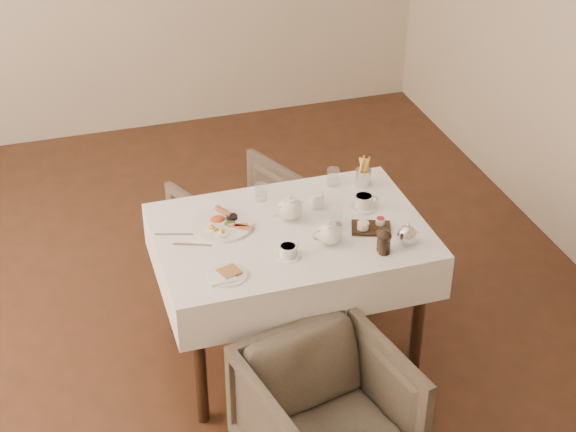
# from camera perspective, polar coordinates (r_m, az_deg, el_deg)

# --- Properties ---
(table) EXTENTS (1.28, 0.88, 0.75)m
(table) POSITION_cam_1_polar(r_m,az_deg,el_deg) (4.24, 0.18, -2.19)
(table) COLOR black
(table) RESTS_ON ground
(armchair_near) EXTENTS (0.77, 0.78, 0.60)m
(armchair_near) POSITION_cam_1_polar(r_m,az_deg,el_deg) (3.88, 2.52, -12.78)
(armchair_near) COLOR #463E33
(armchair_near) RESTS_ON ground
(armchair_far) EXTENTS (0.84, 0.85, 0.59)m
(armchair_far) POSITION_cam_1_polar(r_m,az_deg,el_deg) (5.05, -2.87, -0.66)
(armchair_far) COLOR #463E33
(armchair_far) RESTS_ON ground
(breakfast_plate) EXTENTS (0.29, 0.29, 0.04)m
(breakfast_plate) POSITION_cam_1_polar(r_m,az_deg,el_deg) (4.21, -4.27, -0.52)
(breakfast_plate) COLOR white
(breakfast_plate) RESTS_ON table
(side_plate) EXTENTS (0.18, 0.17, 0.02)m
(side_plate) POSITION_cam_1_polar(r_m,az_deg,el_deg) (3.87, -4.00, -3.86)
(side_plate) COLOR white
(side_plate) RESTS_ON table
(teapot_centre) EXTENTS (0.20, 0.18, 0.14)m
(teapot_centre) POSITION_cam_1_polar(r_m,az_deg,el_deg) (4.22, 0.11, 0.56)
(teapot_centre) COLOR white
(teapot_centre) RESTS_ON table
(teapot_front) EXTENTS (0.16, 0.13, 0.13)m
(teapot_front) POSITION_cam_1_polar(r_m,az_deg,el_deg) (4.05, 2.73, -1.05)
(teapot_front) COLOR white
(teapot_front) RESTS_ON table
(creamer) EXTENTS (0.09, 0.09, 0.08)m
(creamer) POSITION_cam_1_polar(r_m,az_deg,el_deg) (4.32, 1.88, 1.02)
(creamer) COLOR white
(creamer) RESTS_ON table
(teacup_near) EXTENTS (0.12, 0.12, 0.06)m
(teacup_near) POSITION_cam_1_polar(r_m,az_deg,el_deg) (3.98, 0.00, -2.32)
(teacup_near) COLOR white
(teacup_near) RESTS_ON table
(teacup_far) EXTENTS (0.14, 0.14, 0.07)m
(teacup_far) POSITION_cam_1_polar(r_m,az_deg,el_deg) (4.35, 4.91, 0.90)
(teacup_far) COLOR white
(teacup_far) RESTS_ON table
(glass_left) EXTENTS (0.07, 0.07, 0.09)m
(glass_left) POSITION_cam_1_polar(r_m,az_deg,el_deg) (4.39, -1.75, 1.56)
(glass_left) COLOR silver
(glass_left) RESTS_ON table
(glass_mid) EXTENTS (0.07, 0.07, 0.09)m
(glass_mid) POSITION_cam_1_polar(r_m,az_deg,el_deg) (4.19, 3.09, -0.07)
(glass_mid) COLOR silver
(glass_mid) RESTS_ON table
(glass_right) EXTENTS (0.08, 0.08, 0.09)m
(glass_right) POSITION_cam_1_polar(r_m,az_deg,el_deg) (4.52, 2.93, 2.55)
(glass_right) COLOR silver
(glass_right) RESTS_ON table
(condiment_board) EXTENTS (0.21, 0.18, 0.05)m
(condiment_board) POSITION_cam_1_polar(r_m,az_deg,el_deg) (4.19, 5.36, -0.71)
(condiment_board) COLOR black
(condiment_board) RESTS_ON table
(pepper_mill_left) EXTENTS (0.07, 0.07, 0.12)m
(pepper_mill_left) POSITION_cam_1_polar(r_m,az_deg,el_deg) (4.03, 6.14, -1.48)
(pepper_mill_left) COLOR black
(pepper_mill_left) RESTS_ON table
(pepper_mill_right) EXTENTS (0.07, 0.07, 0.12)m
(pepper_mill_right) POSITION_cam_1_polar(r_m,az_deg,el_deg) (4.01, 6.27, -1.67)
(pepper_mill_right) COLOR black
(pepper_mill_right) RESTS_ON table
(silver_pot) EXTENTS (0.12, 0.10, 0.12)m
(silver_pot) POSITION_cam_1_polar(r_m,az_deg,el_deg) (4.08, 7.70, -1.14)
(silver_pot) COLOR white
(silver_pot) RESTS_ON table
(fries_cup) EXTENTS (0.08, 0.08, 0.17)m
(fries_cup) POSITION_cam_1_polar(r_m,az_deg,el_deg) (4.51, 4.89, 2.77)
(fries_cup) COLOR silver
(fries_cup) RESTS_ON table
(cutlery_fork) EXTENTS (0.18, 0.07, 0.00)m
(cutlery_fork) POSITION_cam_1_polar(r_m,az_deg,el_deg) (4.17, -7.34, -1.19)
(cutlery_fork) COLOR silver
(cutlery_fork) RESTS_ON table
(cutlery_knife) EXTENTS (0.17, 0.08, 0.00)m
(cutlery_knife) POSITION_cam_1_polar(r_m,az_deg,el_deg) (4.09, -6.20, -1.87)
(cutlery_knife) COLOR silver
(cutlery_knife) RESTS_ON table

